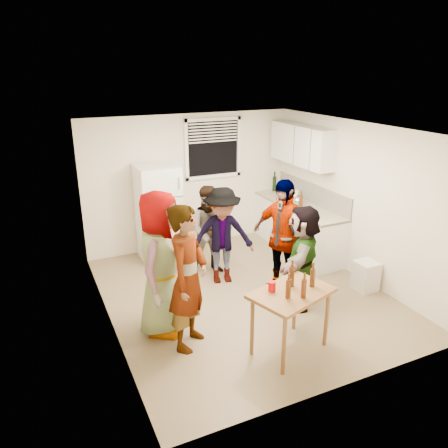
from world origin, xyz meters
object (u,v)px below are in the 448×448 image
guest_black (280,290)px  guest_back_left (211,272)px  kettle (298,205)px  guest_grey (164,328)px  trash_bin (366,275)px  serving_table (288,349)px  beer_bottle_counter (301,208)px  beer_bottle_table (291,286)px  red_cup (272,291)px  blue_cup (311,218)px  guest_back_right (222,281)px  guest_stripe (190,343)px  wine_bottle (274,191)px  refrigerator (159,213)px  guest_orange (299,304)px

guest_black → guest_back_left: bearing=-168.3°
kettle → guest_grey: size_ratio=0.13×
trash_bin → serving_table: trash_bin is taller
serving_table → guest_grey: bearing=139.4°
beer_bottle_counter → guest_black: 1.73m
serving_table → beer_bottle_table: (0.07, 0.12, 0.81)m
beer_bottle_table → trash_bin: bearing=20.3°
kettle → trash_bin: kettle is taller
trash_bin → red_cup: 2.30m
guest_back_left → guest_black: 1.27m
kettle → blue_cup: 0.75m
guest_grey → trash_bin: bearing=-57.7°
red_cup → serving_table: bearing=-27.4°
guest_back_right → guest_black: (0.68, -0.67, 0.00)m
beer_bottle_counter → guest_stripe: (-2.79, -1.76, -0.90)m
guest_back_left → red_cup: bearing=-78.7°
wine_bottle → beer_bottle_counter: (-0.15, -1.17, 0.00)m
blue_cup → serving_table: blue_cup is taller
refrigerator → guest_orange: 2.94m
wine_bottle → serving_table: (-1.88, -3.55, -0.90)m
beer_bottle_counter → trash_bin: (0.18, -1.58, -0.65)m
trash_bin → guest_black: trash_bin is taller
beer_bottle_table → guest_black: 1.59m
trash_bin → guest_back_left: trash_bin is taller
refrigerator → guest_grey: 2.48m
guest_back_right → guest_black: guest_back_right is taller
serving_table → trash_bin: bearing=22.8°
beer_bottle_counter → guest_back_left: bearing=-180.0°
refrigerator → guest_back_right: (0.63, -1.32, -0.85)m
wine_bottle → guest_orange: wine_bottle is taller
beer_bottle_table → guest_orange: size_ratio=0.16×
guest_black → guest_orange: size_ratio=1.17×
serving_table → guest_stripe: serving_table is taller
guest_orange → serving_table: bearing=-0.1°
beer_bottle_counter → guest_back_right: bearing=-167.5°
beer_bottle_counter → beer_bottle_table: size_ratio=0.93×
guest_back_right → kettle: bearing=30.0°
guest_stripe → guest_back_left: guest_back_left is taller
blue_cup → guest_back_right: 1.81m
wine_bottle → guest_black: size_ratio=0.17×
kettle → beer_bottle_table: (-1.71, -2.43, -0.09)m
beer_bottle_counter → guest_black: (-1.04, -1.05, -0.90)m
guest_back_left → guest_back_right: size_ratio=0.96×
blue_cup → guest_black: size_ratio=0.06×
trash_bin → refrigerator: bearing=135.1°
wine_bottle → guest_stripe: size_ratio=0.16×
guest_grey → red_cup: bearing=-95.4°
beer_bottle_counter → guest_grey: beer_bottle_counter is taller
serving_table → guest_stripe: size_ratio=0.52×
beer_bottle_table → red_cup: size_ratio=2.07×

